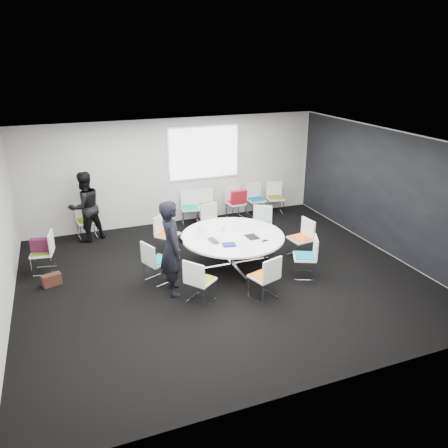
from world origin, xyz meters
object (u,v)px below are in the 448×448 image
object	(u,v)px
chair_back_a	(190,214)
laptop	(216,240)
chair_back_b	(207,212)
person_back	(85,207)
maroon_bag	(41,245)
brown_bag	(52,280)
chair_ring_a	(300,246)
chair_ring_f	(200,288)
person_main	(172,248)
chair_back_e	(275,204)
chair_back_d	(256,206)
conference_table	(233,244)
chair_ring_h	(305,264)
chair_back_c	(236,209)
chair_ring_b	(261,231)
cup	(223,229)
chair_ring_g	(264,285)
chair_person_back	(87,227)
chair_ring_c	(213,229)
chair_ring_d	(168,241)
chair_ring_e	(157,269)

from	to	relation	value
chair_back_a	laptop	size ratio (longest dim) A/B	2.62
chair_back_b	laptop	world-z (taller)	chair_back_b
chair_back_b	person_back	world-z (taller)	person_back
maroon_bag	brown_bag	world-z (taller)	maroon_bag
chair_ring_a	laptop	world-z (taller)	chair_ring_a
chair_ring_f	person_main	size ratio (longest dim) A/B	0.47
chair_back_e	brown_bag	xyz separation A→B (m)	(-6.13, -2.24, -0.16)
chair_ring_f	brown_bag	xyz separation A→B (m)	(-2.58, 1.65, -0.16)
chair_back_a	chair_back_d	size ratio (longest dim) A/B	1.00
conference_table	chair_ring_h	world-z (taller)	chair_ring_h
chair_ring_f	chair_ring_h	distance (m)	2.33
conference_table	chair_back_c	world-z (taller)	chair_back_c
chair_ring_f	chair_back_e	bearing A→B (deg)	100.08
chair_ring_h	chair_back_b	world-z (taller)	same
chair_back_c	chair_back_e	xyz separation A→B (m)	(1.24, -0.00, 0.00)
chair_ring_f	maroon_bag	distance (m)	3.59
chair_ring_f	person_back	size ratio (longest dim) A/B	0.51
person_back	chair_ring_a	bearing A→B (deg)	124.27
chair_ring_b	person_back	size ratio (longest dim) A/B	0.51
chair_back_d	chair_back_e	xyz separation A→B (m)	(0.59, -0.05, 0.00)
chair_back_b	chair_back_c	distance (m)	0.84
chair_ring_a	chair_back_d	size ratio (longest dim) A/B	1.00
conference_table	cup	size ratio (longest dim) A/B	24.33
chair_back_a	maroon_bag	xyz separation A→B (m)	(-3.72, -1.62, 0.34)
chair_ring_g	chair_person_back	size ratio (longest dim) A/B	1.00
chair_ring_f	chair_back_e	distance (m)	5.27
maroon_bag	chair_person_back	bearing A→B (deg)	57.69
chair_ring_c	chair_back_a	size ratio (longest dim) A/B	1.00
chair_ring_d	brown_bag	world-z (taller)	chair_ring_d
person_main	cup	distance (m)	1.68
chair_ring_c	person_back	xyz separation A→B (m)	(-2.90, 1.07, 0.59)
chair_back_d	chair_ring_f	bearing A→B (deg)	52.77
chair_back_a	chair_back_c	xyz separation A→B (m)	(1.31, -0.05, 0.00)
person_main	chair_ring_c	bearing A→B (deg)	-32.71
chair_ring_c	chair_person_back	xyz separation A→B (m)	(-2.91, 1.24, 0.00)
chair_ring_b	brown_bag	xyz separation A→B (m)	(-4.84, -0.47, -0.16)
chair_person_back	chair_ring_f	bearing A→B (deg)	106.07
chair_back_a	chair_back_c	size ratio (longest dim) A/B	1.00
person_back	cup	xyz separation A→B (m)	(2.71, -2.31, -0.09)
chair_ring_e	person_main	world-z (taller)	person_main
chair_ring_d	maroon_bag	distance (m)	2.71
chair_ring_g	chair_person_back	bearing A→B (deg)	106.21
chair_back_b	cup	size ratio (longest dim) A/B	9.78
chair_back_a	chair_ring_b	bearing A→B (deg)	135.43
chair_ring_c	cup	world-z (taller)	chair_ring_c
chair_ring_c	chair_person_back	distance (m)	3.16
chair_person_back	person_back	xyz separation A→B (m)	(0.00, -0.17, 0.59)
person_main	chair_back_b	bearing A→B (deg)	-24.98
chair_back_d	chair_back_e	size ratio (longest dim) A/B	1.00
conference_table	chair_ring_a	world-z (taller)	chair_ring_a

